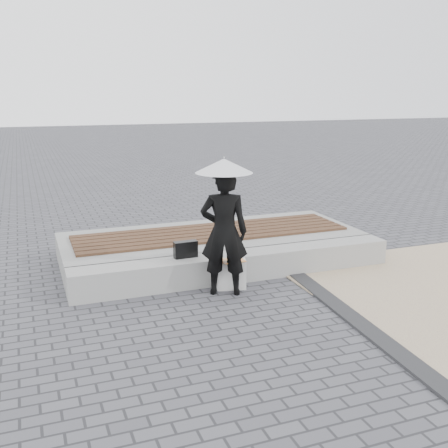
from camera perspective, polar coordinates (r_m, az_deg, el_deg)
The scene contains 10 objects.
ground at distance 6.81m, azimuth 6.69°, elevation -10.01°, with size 80.00×80.00×0.00m, color #4C4C51.
edging_band at distance 6.78m, azimuth 14.41°, elevation -10.33°, with size 0.25×5.20×0.04m, color #28292B.
seating_ledge at distance 8.09m, azimuth 1.54°, elevation -4.45°, with size 5.00×0.45×0.40m, color gray.
timber_platform at distance 9.17m, azimuth -1.29°, elevation -2.23°, with size 5.00×2.00×0.40m, color gray.
timber_decking at distance 9.11m, azimuth -1.30°, elevation -0.90°, with size 4.60×1.20×0.04m, color brown, non-canonical shape.
woman at distance 7.31m, azimuth -0.00°, elevation -0.87°, with size 0.65×0.42×1.77m, color black.
parasol at distance 7.13m, azimuth -0.00°, elevation 6.21°, with size 0.77×0.77×0.99m.
handbag at distance 7.81m, azimuth -4.10°, elevation -2.70°, with size 0.34×0.12×0.24m, color black.
canvas_tote at distance 7.67m, azimuth 0.76°, elevation -5.36°, with size 0.41×0.17×0.44m, color silver.
magazine at distance 7.56m, azimuth 0.91°, elevation -3.88°, with size 0.33×0.24×0.01m, color #F96044.
Camera 1 is at (-2.91, -5.50, 2.76)m, focal length 43.03 mm.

